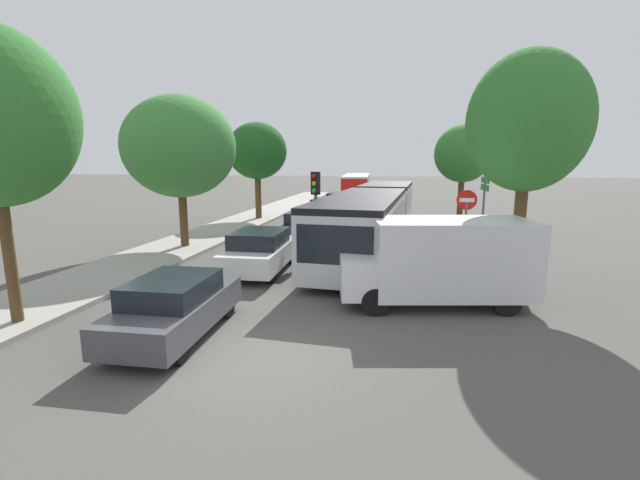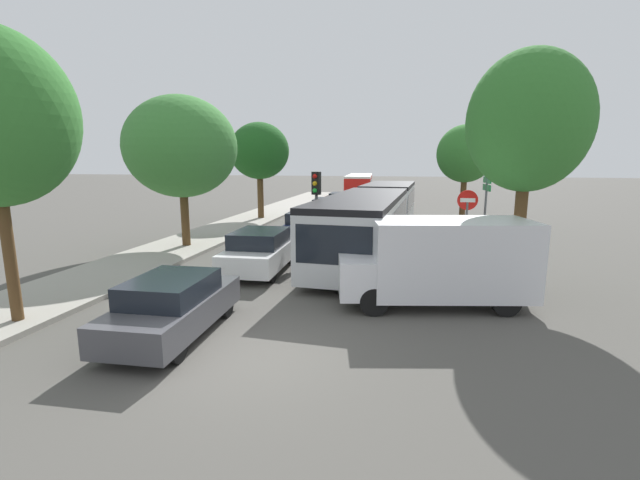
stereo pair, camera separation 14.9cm
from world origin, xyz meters
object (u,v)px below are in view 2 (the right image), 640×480
Objects in this scene: white_van at (441,260)px; tree_right_mid at (466,154)px; tree_right_near at (527,126)px; no_entry_sign at (467,217)px; direction_sign_post at (487,189)px; queued_car_graphite at (173,306)px; articulated_bus at (376,213)px; traffic_light at (316,195)px; queued_car_green at (341,202)px; queued_car_white at (261,251)px; queued_car_navy at (307,226)px; queued_car_silver at (329,210)px; tree_left_far at (259,151)px; city_bus_rear at (360,184)px; tree_left_mid at (181,150)px.

white_van is 15.21m from tree_right_mid.
no_entry_sign is at bearing 116.32° from tree_right_near.
direction_sign_post is 0.61× the size of tree_right_mid.
direction_sign_post is at bearing 163.41° from no_entry_sign.
tree_right_near reaches higher than direction_sign_post.
articulated_bus is at bearing -19.21° from queued_car_graphite.
direction_sign_post is at bearing 131.32° from traffic_light.
queued_car_graphite is 6.79m from white_van.
queued_car_white is at bearing 177.97° from queued_car_green.
articulated_bus is 4.11× the size of queued_car_green.
queued_car_silver reaches higher than queued_car_navy.
traffic_light is at bearing -176.92° from queued_car_green.
articulated_bus reaches higher than queued_car_silver.
queued_car_white is at bearing -2.18° from queued_car_graphite.
articulated_bus is at bearing -33.29° from queued_car_white.
tree_left_far is (-7.96, 6.83, 2.95)m from articulated_bus.
tree_left_mid reaches higher than city_bus_rear.
white_van is (5.60, -14.63, 0.47)m from queued_car_silver.
articulated_bus reaches higher than city_bus_rear.
articulated_bus reaches higher than queued_car_graphite.
queued_car_graphite is (-0.24, -36.87, -0.69)m from city_bus_rear.
direction_sign_post is at bearing -86.95° from tree_right_mid.
direction_sign_post is at bearing -164.64° from city_bus_rear.
queued_car_green is (0.15, 18.31, -0.01)m from queued_car_white.
queued_car_navy is at bearing -55.42° from tree_left_far.
no_entry_sign is 0.78× the size of direction_sign_post.
queued_car_graphite is 0.67× the size of tree_right_mid.
traffic_light reaches higher than articulated_bus.
queued_car_graphite is 17.90m from queued_car_silver.
articulated_bus is 2.63× the size of tree_left_mid.
city_bus_rear is at bearing -73.50° from direction_sign_post.
traffic_light is at bearing -31.36° from articulated_bus.
white_van is at bearing 19.13° from articulated_bus.
queued_car_navy reaches higher than queued_car_graphite.
queued_car_green is at bearing 51.46° from tree_left_far.
queued_car_white is 1.18× the size of direction_sign_post.
queued_car_white is at bearing -76.06° from no_entry_sign.
queued_car_green is 20.94m from tree_right_near.
no_entry_sign is at bearing 91.90° from traffic_light.
articulated_bus is 9.02m from tree_left_mid.
no_entry_sign is 0.41× the size of tree_right_near.
no_entry_sign is at bearing -159.01° from queued_car_green.
direction_sign_post is at bearing -36.13° from queued_car_graphite.
no_entry_sign is at bearing 71.06° from direction_sign_post.
no_entry_sign is at bearing -45.12° from queued_car_graphite.
tree_left_mid is at bearing -67.57° from articulated_bus.
queued_car_green is 0.67× the size of tree_left_far.
queued_car_white is 5.92m from queued_car_navy.
tree_right_near reaches higher than queued_car_graphite.
city_bus_rear is 19.27m from tree_left_far.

